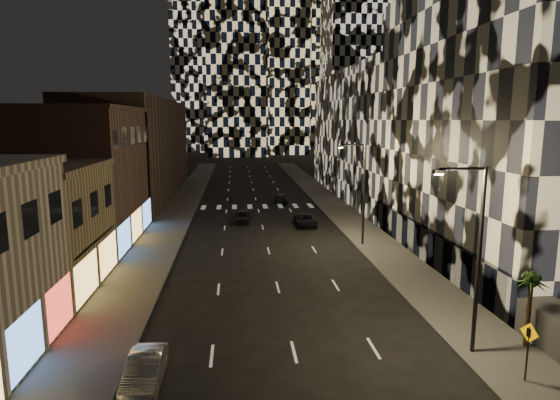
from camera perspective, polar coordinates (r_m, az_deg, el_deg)
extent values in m
cube|color=#47443F|center=(61.63, -12.09, -0.87)|extent=(4.00, 120.00, 0.15)
cube|color=#47443F|center=(62.49, 6.43, -0.56)|extent=(4.00, 120.00, 0.15)
cube|color=#4C4C47|center=(61.42, -10.15, -0.84)|extent=(0.20, 120.00, 0.15)
cube|color=#4C4C47|center=(62.10, 4.54, -0.60)|extent=(0.20, 120.00, 0.15)
cube|color=#826F4E|center=(35.06, -29.39, -3.42)|extent=(10.00, 10.00, 8.00)
cube|color=#50382D|center=(46.25, -23.38, 2.48)|extent=(10.00, 15.00, 12.00)
cube|color=#50382D|center=(71.74, -16.96, 5.98)|extent=(10.00, 40.00, 14.00)
cube|color=#232326|center=(41.42, 28.15, 8.31)|extent=(16.00, 25.00, 22.00)
cube|color=#383838|center=(39.00, 17.49, -5.14)|extent=(0.60, 25.00, 3.00)
cube|color=#232326|center=(70.92, 13.41, 7.72)|extent=(16.00, 40.00, 18.00)
cylinder|color=black|center=(24.02, 23.06, -6.95)|extent=(0.20, 0.20, 9.00)
cylinder|color=black|center=(22.69, 21.35, 3.56)|extent=(2.20, 0.14, 0.14)
cube|color=black|center=(22.23, 18.80, 3.29)|extent=(0.50, 0.25, 0.18)
cube|color=#FFEAB2|center=(22.24, 18.78, 2.98)|extent=(0.35, 0.18, 0.06)
cylinder|color=black|center=(42.23, 10.19, 0.65)|extent=(0.20, 0.20, 9.00)
cylinder|color=black|center=(41.49, 8.91, 6.64)|extent=(2.20, 0.14, 0.14)
cube|color=black|center=(41.24, 7.41, 6.50)|extent=(0.50, 0.25, 0.18)
cube|color=#FFEAB2|center=(41.25, 7.41, 6.33)|extent=(0.35, 0.18, 0.06)
imported|color=#929397|center=(21.99, -16.14, -19.36)|extent=(1.43, 4.09, 1.35)
imported|color=black|center=(51.87, -4.57, -2.00)|extent=(2.07, 4.13, 1.35)
imported|color=black|center=(64.02, 0.16, 0.23)|extent=(1.90, 4.23, 1.20)
imported|color=black|center=(49.93, 3.12, -2.49)|extent=(2.16, 4.59, 1.27)
cylinder|color=black|center=(23.51, 27.93, -16.20)|extent=(0.08, 0.08, 2.49)
cube|color=#F2A300|center=(23.13, 28.12, -14.08)|extent=(0.31, 0.85, 0.87)
cube|color=black|center=(23.11, 28.06, -14.09)|extent=(0.09, 0.21, 0.40)
cylinder|color=#47331E|center=(26.61, 28.00, -12.27)|extent=(0.24, 0.24, 3.24)
sphere|color=#234217|center=(26.03, 28.31, -8.63)|extent=(0.71, 0.71, 0.71)
cone|color=#234217|center=(26.10, 28.85, -8.74)|extent=(1.42, 0.75, 0.86)
cone|color=#234217|center=(26.26, 28.54, -8.60)|extent=(1.35, 0.97, 0.86)
cone|color=#234217|center=(26.26, 28.06, -8.57)|extent=(0.46, 1.43, 0.86)
cone|color=#234217|center=(26.09, 27.76, -8.66)|extent=(1.18, 1.21, 0.86)
cone|color=#234217|center=(25.89, 27.86, -8.81)|extent=(1.43, 0.42, 0.86)
cone|color=#234217|center=(25.80, 28.31, -8.90)|extent=(1.01, 1.33, 0.86)
cone|color=#234217|center=(25.90, 28.75, -8.87)|extent=(0.71, 1.42, 0.86)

